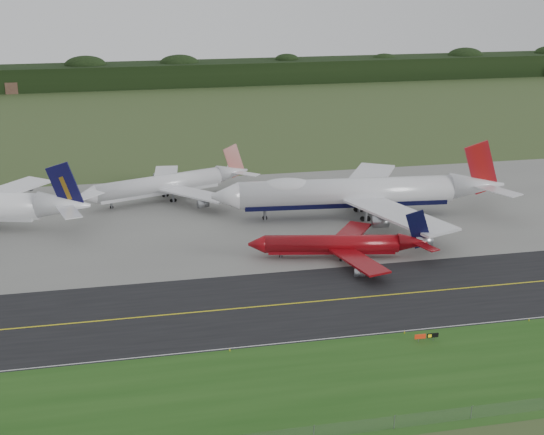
{
  "coord_description": "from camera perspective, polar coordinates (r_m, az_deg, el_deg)",
  "views": [
    {
      "loc": [
        -42.34,
        -136.28,
        64.52
      ],
      "look_at": [
        -9.55,
        22.0,
        9.2
      ],
      "focal_mm": 50.0,
      "sensor_mm": 36.0,
      "label": 1
    }
  ],
  "objects": [
    {
      "name": "perimeter_fence",
      "position": [
        116.66,
        12.04,
        -14.51
      ],
      "size": [
        320.0,
        0.1,
        320.0
      ],
      "color": "slate",
      "rests_on": "ground"
    },
    {
      "name": "taxiway_sign",
      "position": [
        138.83,
        11.56,
        -8.74
      ],
      "size": [
        4.42,
        0.24,
        1.47
      ],
      "color": "slate",
      "rests_on": "ground"
    },
    {
      "name": "grass_verge",
      "position": [
        127.33,
        9.66,
        -11.85
      ],
      "size": [
        400.0,
        30.0,
        0.01
      ],
      "primitive_type": "cube",
      "color": "#204C16",
      "rests_on": "ground"
    },
    {
      "name": "edge_marker_left",
      "position": [
        133.45,
        -3.19,
        -9.93
      ],
      "size": [
        0.16,
        0.16,
        0.5
      ],
      "primitive_type": "cylinder",
      "color": "yellow",
      "rests_on": "ground"
    },
    {
      "name": "jet_red_737",
      "position": [
        172.45,
        5.28,
        -2.04
      ],
      "size": [
        42.05,
        33.83,
        11.39
      ],
      "color": "maroon",
      "rests_on": "ground"
    },
    {
      "name": "edge_marker_right",
      "position": [
        151.39,
        18.78,
        -7.31
      ],
      "size": [
        0.16,
        0.16,
        0.5
      ],
      "primitive_type": "cylinder",
      "color": "yellow",
      "rests_on": "ground"
    },
    {
      "name": "taxiway",
      "position": [
        153.15,
        5.51,
        -6.11
      ],
      "size": [
        400.0,
        32.0,
        0.02
      ],
      "primitive_type": "cube",
      "color": "black",
      "rests_on": "ground"
    },
    {
      "name": "taxiway_centreline",
      "position": [
        153.14,
        5.51,
        -6.11
      ],
      "size": [
        400.0,
        0.4,
        0.0
      ],
      "primitive_type": "cube",
      "color": "yellow",
      "rests_on": "taxiway"
    },
    {
      "name": "horizon_treeline",
      "position": [
        416.44,
        -5.85,
        10.65
      ],
      "size": [
        700.0,
        25.0,
        12.0
      ],
      "color": "black",
      "rests_on": "ground"
    },
    {
      "name": "jet_ba_747",
      "position": [
        199.19,
        6.38,
        1.9
      ],
      "size": [
        78.39,
        64.69,
        19.69
      ],
      "color": "silver",
      "rests_on": "ground"
    },
    {
      "name": "taxiway_edge_line",
      "position": [
        139.97,
        7.38,
        -8.71
      ],
      "size": [
        400.0,
        0.25,
        0.0
      ],
      "primitive_type": "cube",
      "color": "silver",
      "rests_on": "taxiway"
    },
    {
      "name": "edge_marker_center",
      "position": [
        141.07,
        9.95,
        -8.52
      ],
      "size": [
        0.16,
        0.16,
        0.5
      ],
      "primitive_type": "cylinder",
      "color": "yellow",
      "rests_on": "ground"
    },
    {
      "name": "ground",
      "position": [
        156.62,
        5.08,
        -5.51
      ],
      "size": [
        600.0,
        600.0,
        0.0
      ],
      "primitive_type": "plane",
      "color": "#2C4520",
      "rests_on": "ground"
    },
    {
      "name": "jet_star_tail",
      "position": [
        215.0,
        -7.84,
        2.51
      ],
      "size": [
        50.09,
        40.75,
        13.55
      ],
      "color": "white",
      "rests_on": "ground"
    },
    {
      "name": "apron",
      "position": [
        202.56,
        0.98,
        0.32
      ],
      "size": [
        400.0,
        78.0,
        0.01
      ],
      "primitive_type": "cube",
      "color": "slate",
      "rests_on": "ground"
    }
  ]
}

